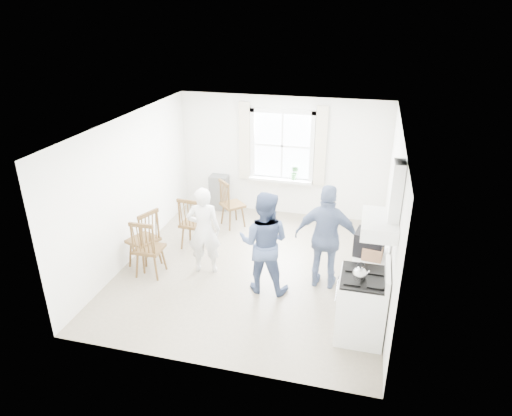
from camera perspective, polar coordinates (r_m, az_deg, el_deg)
The scene contains 17 objects.
room_shell at distance 7.61m, azimuth -0.40°, elevation 0.91°, with size 4.62×5.12×2.64m.
window_assembly at distance 9.81m, azimuth 3.25°, elevation 7.22°, with size 1.88×0.24×1.70m.
range_hood at distance 5.93m, azimuth 15.85°, elevation -0.66°, with size 0.45×0.76×0.94m.
shelf_unit at distance 10.40m, azimuth -4.61°, elevation 1.96°, with size 0.40×0.30×0.80m, color slate.
gas_stove at distance 6.62m, azimuth 13.05°, elevation -11.73°, with size 0.68×0.76×1.12m.
kettle at distance 6.23m, azimuth 12.82°, elevation -8.02°, with size 0.19×0.19×0.27m.
low_cabinet at distance 7.23m, azimuth 13.81°, elevation -8.83°, with size 0.50×0.55×0.90m, color white.
stereo_stack at distance 6.94m, azimuth 14.00°, elevation -4.27°, with size 0.46×0.43×0.37m.
cardboard_box at distance 6.86m, azimuth 14.34°, elevation -5.54°, with size 0.28×0.20×0.18m, color #AC7853.
windsor_chair_a at distance 8.60m, azimuth -8.19°, elevation -1.29°, with size 0.48×0.47×1.06m.
windsor_chair_b at distance 7.85m, azimuth -13.68°, elevation -4.33°, with size 0.46×0.45×1.07m.
windsor_chair_c at distance 8.13m, azimuth -13.48°, elevation -3.08°, with size 0.60×0.60×1.11m.
person_left at distance 7.81m, azimuth -6.53°, elevation -2.80°, with size 0.57×0.57×1.57m, color silver.
person_mid at distance 7.22m, azimuth 1.02°, elevation -4.34°, with size 0.83×0.83×1.71m, color #42537B.
person_right at distance 7.39m, azimuth 8.86°, elevation -3.69°, with size 1.04×1.04×1.78m, color navy.
potted_plant at distance 9.82m, azimuth 4.84°, elevation 4.40°, with size 0.18×0.18×0.32m, color #2E682F.
windsor_chair_d at distance 9.43m, azimuth -3.55°, elevation 1.16°, with size 0.61×0.61×1.04m.
Camera 1 is at (1.78, -6.78, 4.28)m, focal length 32.00 mm.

